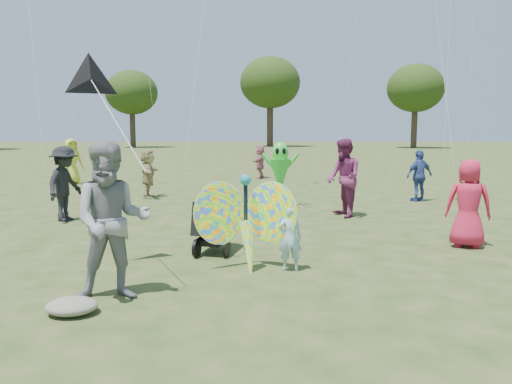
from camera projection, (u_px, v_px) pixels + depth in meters
ground at (273, 291)px, 6.40m from camera, size 160.00×160.00×0.00m
child_girl at (290, 238)px, 7.29m from camera, size 0.37×0.25×0.98m
adult_man at (112, 221)px, 6.00m from camera, size 1.07×0.92×1.93m
grey_bag at (72, 306)px, 5.60m from camera, size 0.58×0.48×0.18m
crowd_a at (468, 203)px, 8.74m from camera, size 0.88×0.71×1.56m
crowd_b at (65, 184)px, 11.26m from camera, size 0.87×1.21×1.69m
crowd_c at (419, 176)px, 14.37m from camera, size 0.95×0.67×1.49m
crowd_d at (148, 173)px, 15.16m from camera, size 0.51×1.40×1.48m
crowd_e at (344, 178)px, 11.77m from camera, size 0.88×1.03×1.87m
crowd_g at (72, 161)px, 19.02m from camera, size 0.98×0.99×1.73m
crowd_j at (260, 162)px, 21.22m from camera, size 0.69×1.38×1.43m
jogging_stroller at (213, 216)px, 8.42m from camera, size 0.69×1.12×1.09m
butterfly_kite at (247, 224)px, 7.32m from camera, size 1.74×0.75×1.62m
delta_kite_rig at (91, 80)px, 7.12m from camera, size 1.47×1.59×1.63m
alien_kite at (280, 170)px, 13.45m from camera, size 1.12×0.69×1.74m
tree_line at (290, 82)px, 50.22m from camera, size 91.78×33.60×10.79m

